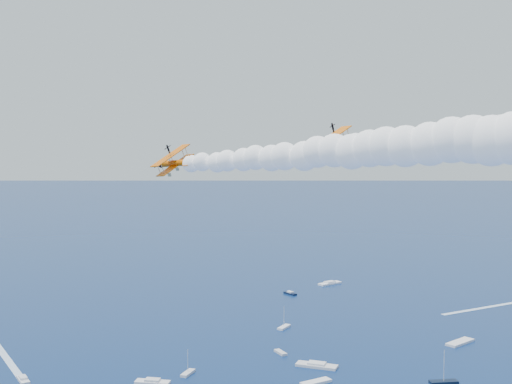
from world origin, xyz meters
The scene contains 5 objects.
biplane_lead centered at (4.05, 26.41, 60.98)m, with size 7.76×8.71×5.25m, color orange, non-canonical shape.
biplane_trail centered at (-19.28, 15.15, 57.85)m, with size 7.49×8.40×5.06m, color #E25F04, non-canonical shape.
smoke_trail_trail centered at (9.72, 14.92, 60.05)m, with size 58.35×6.77×10.75m, color white, non-canonical shape.
spectator_boats centered at (3.61, 111.71, 0.35)m, with size 210.01×183.41×0.70m.
boat_wakes centered at (-37.40, 99.11, 0.03)m, with size 172.45×160.61×0.04m.
Camera 1 is at (54.32, -64.87, 61.76)m, focal length 47.59 mm.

